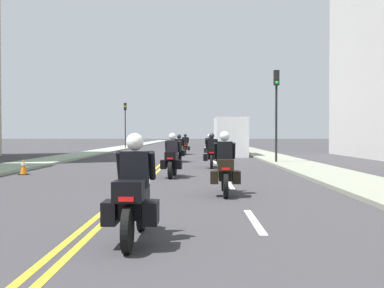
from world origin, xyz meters
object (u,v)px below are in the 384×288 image
motorcycle_2 (172,160)px  motorcycle_3 (212,154)px  motorcycle_1 (225,169)px  motorcycle_6 (185,146)px  motorcycle_5 (209,148)px  traffic_light_far (125,117)px  traffic_light_near (276,100)px  motorcycle_0 (134,197)px  motorcycle_4 (179,150)px  traffic_cone_0 (24,167)px  parked_truck (230,139)px

motorcycle_2 → motorcycle_3: 5.21m
motorcycle_1 → motorcycle_6: (-1.62, 24.67, -0.01)m
motorcycle_5 → motorcycle_2: bearing=-96.7°
motorcycle_2 → traffic_light_far: bearing=104.7°
traffic_light_near → traffic_light_far: (-12.14, 26.19, 0.05)m
motorcycle_0 → motorcycle_1: motorcycle_1 is taller
motorcycle_4 → traffic_cone_0: motorcycle_4 is taller
motorcycle_4 → parked_truck: size_ratio=0.34×
motorcycle_6 → parked_truck: bearing=-32.6°
motorcycle_0 → traffic_light_near: bearing=74.5°
motorcycle_0 → motorcycle_3: motorcycle_3 is taller
motorcycle_1 → motorcycle_0: bearing=-105.6°
motorcycle_6 → traffic_light_far: bearing=115.3°
parked_truck → traffic_light_far: bearing=122.2°
parked_truck → motorcycle_2: bearing=-100.8°
motorcycle_1 → traffic_light_far: bearing=103.8°
motorcycle_0 → traffic_light_far: traffic_light_far is taller
motorcycle_0 → motorcycle_6: 30.05m
motorcycle_0 → parked_truck: size_ratio=0.32×
traffic_light_far → parked_truck: traffic_light_far is taller
motorcycle_5 → traffic_light_near: 8.37m
motorcycle_4 → traffic_light_near: 6.24m
motorcycle_0 → motorcycle_6: bearing=90.3°
motorcycle_5 → motorcycle_6: 5.06m
motorcycle_3 → traffic_light_far: 30.48m
motorcycle_4 → motorcycle_5: size_ratio=0.99×
motorcycle_0 → traffic_light_near: size_ratio=0.42×
motorcycle_6 → traffic_light_far: 16.17m
motorcycle_0 → motorcycle_3: (1.63, 15.26, 0.01)m
motorcycle_3 → motorcycle_4: (-1.73, 4.73, -0.01)m
motorcycle_6 → motorcycle_0: bearing=-90.7°
motorcycle_0 → motorcycle_1: 5.63m
motorcycle_2 → traffic_cone_0: motorcycle_2 is taller
motorcycle_3 → motorcycle_5: (0.17, 10.06, -0.01)m
motorcycle_2 → motorcycle_3: (1.62, 4.95, 0.02)m
traffic_cone_0 → motorcycle_6: bearing=72.4°
motorcycle_2 → motorcycle_5: motorcycle_2 is taller
motorcycle_3 → motorcycle_6: bearing=99.0°
motorcycle_3 → motorcycle_4: 5.04m
motorcycle_5 → motorcycle_1: bearing=-90.4°
parked_truck → motorcycle_0: bearing=-96.9°
traffic_cone_0 → traffic_light_far: 33.13m
motorcycle_1 → parked_truck: bearing=87.0°
motorcycle_0 → motorcycle_5: 25.38m
motorcycle_4 → motorcycle_5: 5.65m
traffic_light_near → parked_truck: bearing=100.4°
motorcycle_4 → motorcycle_6: motorcycle_6 is taller
traffic_cone_0 → traffic_light_near: size_ratio=0.13×
traffic_light_near → parked_truck: size_ratio=0.77×
traffic_cone_0 → traffic_light_far: size_ratio=0.13×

